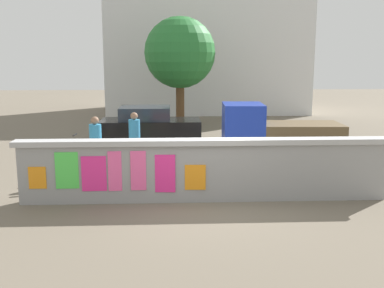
% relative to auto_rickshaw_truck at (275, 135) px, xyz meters
% --- Properties ---
extents(ground, '(60.00, 60.00, 0.00)m').
position_rel_auto_rickshaw_truck_xyz_m(ground, '(-2.44, 4.33, -0.90)').
color(ground, '#6B6051').
extents(poster_wall, '(8.45, 0.42, 1.43)m').
position_rel_auto_rickshaw_truck_xyz_m(poster_wall, '(-2.45, -3.67, -0.16)').
color(poster_wall, gray).
rests_on(poster_wall, ground).
extents(auto_rickshaw_truck, '(3.67, 1.69, 1.85)m').
position_rel_auto_rickshaw_truck_xyz_m(auto_rickshaw_truck, '(0.00, 0.00, 0.00)').
color(auto_rickshaw_truck, black).
rests_on(auto_rickshaw_truck, ground).
extents(car_parked, '(3.81, 1.71, 1.40)m').
position_rel_auto_rickshaw_truck_xyz_m(car_parked, '(-4.02, 3.67, -0.17)').
color(car_parked, black).
rests_on(car_parked, ground).
extents(motorcycle, '(1.90, 0.56, 0.87)m').
position_rel_auto_rickshaw_truck_xyz_m(motorcycle, '(-3.59, -1.47, -0.44)').
color(motorcycle, black).
rests_on(motorcycle, ground).
extents(bicycle_near, '(1.71, 0.44, 0.95)m').
position_rel_auto_rickshaw_truck_xyz_m(bicycle_near, '(-5.69, 0.38, -0.54)').
color(bicycle_near, black).
rests_on(bicycle_near, ground).
extents(bicycle_far, '(1.66, 0.57, 0.95)m').
position_rel_auto_rickshaw_truck_xyz_m(bicycle_far, '(-5.75, -2.31, -0.54)').
color(bicycle_far, black).
rests_on(bicycle_far, ground).
extents(person_walking, '(0.38, 0.38, 1.62)m').
position_rel_auto_rickshaw_truck_xyz_m(person_walking, '(-5.30, -1.03, 0.09)').
color(person_walking, '#BF6626').
rests_on(person_walking, ground).
extents(person_bystander, '(0.44, 0.44, 1.62)m').
position_rel_auto_rickshaw_truck_xyz_m(person_bystander, '(-4.29, -0.09, 0.09)').
color(person_bystander, '#3F994C').
rests_on(person_bystander, ground).
extents(tree_roadside, '(3.33, 3.33, 5.15)m').
position_rel_auto_rickshaw_truck_xyz_m(tree_roadside, '(-2.74, 7.98, 2.56)').
color(tree_roadside, brown).
rests_on(tree_roadside, ground).
extents(building_background, '(11.99, 6.23, 7.99)m').
position_rel_auto_rickshaw_truck_xyz_m(building_background, '(-0.99, 14.68, 3.12)').
color(building_background, silver).
rests_on(building_background, ground).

